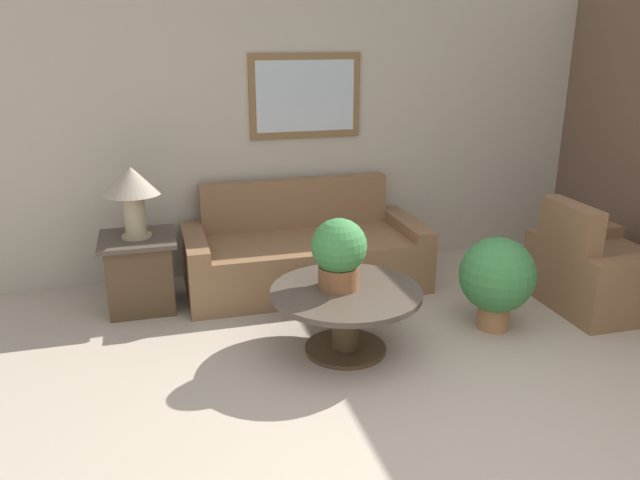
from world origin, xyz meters
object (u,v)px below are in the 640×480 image
object	(u,v)px
couch_main	(304,254)
coffee_table	(346,307)
potted_plant_on_table	(339,252)
potted_plant_floor	(497,277)
side_table	(140,272)
armchair	(598,273)
table_lamp	(132,187)

from	to	relation	value
couch_main	coffee_table	xyz separation A→B (m)	(-0.02, -1.28, 0.05)
potted_plant_on_table	potted_plant_floor	distance (m)	1.29
coffee_table	potted_plant_on_table	distance (m)	0.40
side_table	potted_plant_on_table	world-z (taller)	potted_plant_on_table
armchair	potted_plant_floor	xyz separation A→B (m)	(-1.04, -0.15, 0.13)
armchair	table_lamp	size ratio (longest dim) A/B	1.71
potted_plant_on_table	couch_main	bearing A→B (deg)	87.30
armchair	table_lamp	distance (m)	3.84
potted_plant_floor	table_lamp	bearing A→B (deg)	156.73
side_table	potted_plant_floor	xyz separation A→B (m)	(2.61, -1.12, 0.10)
side_table	table_lamp	xyz separation A→B (m)	(-0.00, 0.00, 0.71)
potted_plant_on_table	potted_plant_floor	world-z (taller)	potted_plant_on_table
potted_plant_on_table	potted_plant_floor	xyz separation A→B (m)	(1.25, -0.01, -0.32)
couch_main	potted_plant_floor	bearing A→B (deg)	-46.06
table_lamp	potted_plant_on_table	xyz separation A→B (m)	(1.36, -1.11, -0.28)
coffee_table	table_lamp	distance (m)	1.94
side_table	armchair	bearing A→B (deg)	-14.87
couch_main	table_lamp	world-z (taller)	table_lamp
armchair	side_table	bearing A→B (deg)	75.76
table_lamp	potted_plant_on_table	bearing A→B (deg)	-39.39
coffee_table	potted_plant_on_table	world-z (taller)	potted_plant_on_table
coffee_table	potted_plant_floor	size ratio (longest dim) A/B	1.47
side_table	potted_plant_floor	size ratio (longest dim) A/B	0.84
side_table	potted_plant_floor	world-z (taller)	potted_plant_floor
potted_plant_floor	couch_main	bearing A→B (deg)	133.94
armchair	potted_plant_floor	size ratio (longest dim) A/B	1.35
side_table	coffee_table	bearing A→B (deg)	-39.76
coffee_table	potted_plant_on_table	xyz separation A→B (m)	(-0.04, 0.05, 0.40)
table_lamp	potted_plant_on_table	size ratio (longest dim) A/B	1.14
armchair	potted_plant_on_table	distance (m)	2.34
side_table	table_lamp	distance (m)	0.71
side_table	potted_plant_floor	bearing A→B (deg)	-23.27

